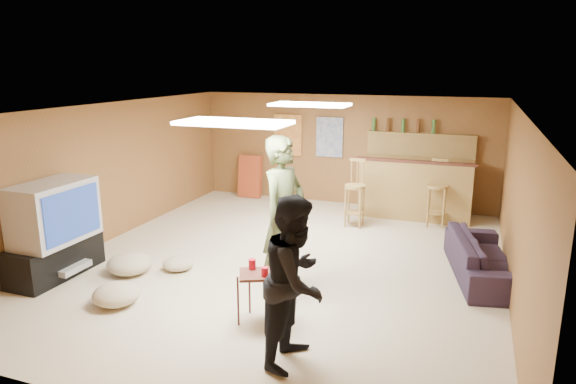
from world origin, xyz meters
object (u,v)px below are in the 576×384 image
(bar_counter, at_px, (415,189))
(sofa, at_px, (484,257))
(tv_body, at_px, (54,212))
(tray_table, at_px, (260,298))
(person_olive, at_px, (284,217))
(person_black, at_px, (296,280))

(bar_counter, bearing_deg, sofa, -64.51)
(tv_body, relative_size, tray_table, 1.89)
(tv_body, bearing_deg, tray_table, -4.52)
(bar_counter, xyz_separation_m, sofa, (1.20, -2.52, -0.27))
(tray_table, bearing_deg, tv_body, 175.48)
(bar_counter, relative_size, sofa, 1.06)
(person_olive, relative_size, tray_table, 3.40)
(tv_body, bearing_deg, person_olive, 10.37)
(person_black, relative_size, tray_table, 2.82)
(tv_body, xyz_separation_m, sofa, (5.35, 1.93, -0.62))
(person_olive, height_order, tray_table, person_olive)
(person_black, height_order, sofa, person_black)
(person_black, bearing_deg, bar_counter, -1.68)
(bar_counter, bearing_deg, person_black, -95.51)
(person_olive, distance_m, sofa, 2.80)
(bar_counter, relative_size, person_olive, 1.01)
(person_olive, distance_m, tray_table, 1.06)
(person_black, relative_size, sofa, 0.87)
(person_olive, xyz_separation_m, tray_table, (0.02, -0.79, -0.70))
(tv_body, bearing_deg, person_black, -12.37)
(bar_counter, relative_size, tray_table, 3.44)
(sofa, bearing_deg, person_black, 136.08)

